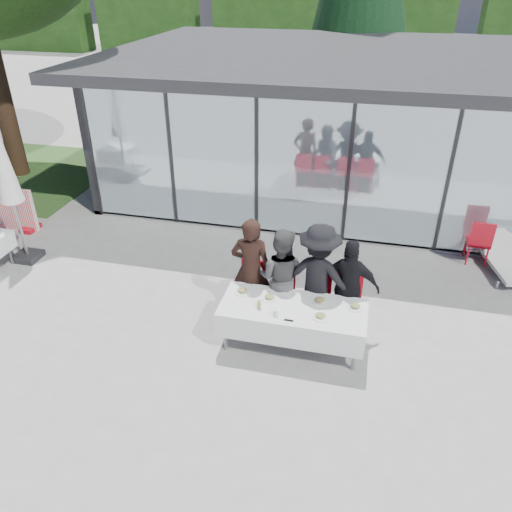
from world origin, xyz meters
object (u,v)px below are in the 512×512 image
at_px(diner_chair_a, 253,285).
at_px(plate_a, 242,291).
at_px(diner_c, 318,277).
at_px(diner_chair_c, 317,294).
at_px(diner_chair_d, 348,298).
at_px(plate_d, 355,306).
at_px(plate_c, 320,300).
at_px(plate_extra, 320,316).
at_px(juice_bottle, 259,304).
at_px(folded_eyeglasses, 289,320).
at_px(plate_b, 270,297).
at_px(spare_chair_b, 480,240).
at_px(diner_d, 349,286).
at_px(market_umbrella, 5,169).
at_px(diner_b, 281,276).
at_px(lounger, 505,259).
at_px(dining_table, 293,318).
at_px(diner_a, 251,269).

height_order(diner_chair_a, plate_a, diner_chair_a).
relative_size(diner_c, diner_chair_c, 1.91).
bearing_deg(diner_chair_d, plate_d, -76.52).
bearing_deg(plate_c, plate_extra, -81.20).
relative_size(diner_chair_a, diner_chair_d, 1.00).
height_order(plate_a, plate_d, same).
height_order(juice_bottle, folded_eyeglasses, juice_bottle).
distance_m(plate_c, plate_extra, 0.40).
distance_m(diner_chair_c, plate_d, 0.88).
relative_size(diner_c, plate_b, 7.35).
height_order(juice_bottle, spare_chair_b, spare_chair_b).
distance_m(plate_extra, juice_bottle, 0.95).
height_order(diner_chair_a, juice_bottle, diner_chair_a).
bearing_deg(diner_d, market_umbrella, -3.75).
bearing_deg(plate_extra, market_umbrella, 165.86).
relative_size(diner_b, folded_eyeglasses, 12.23).
relative_size(plate_b, market_umbrella, 0.08).
relative_size(plate_b, plate_d, 1.00).
relative_size(plate_b, juice_bottle, 1.92).
height_order(plate_d, plate_extra, same).
bearing_deg(lounger, diner_d, -138.63).
relative_size(diner_d, market_umbrella, 0.55).
relative_size(diner_chair_d, plate_extra, 3.84).
relative_size(diner_d, plate_d, 6.53).
distance_m(plate_extra, folded_eyeglasses, 0.48).
height_order(diner_d, diner_chair_d, diner_d).
xyz_separation_m(diner_chair_d, plate_b, (-1.20, -0.62, 0.24)).
xyz_separation_m(diner_b, market_umbrella, (-5.49, 0.76, 1.11)).
bearing_deg(plate_a, plate_b, -8.50).
xyz_separation_m(diner_c, plate_b, (-0.69, -0.52, -0.16)).
xyz_separation_m(dining_table, diner_d, (0.79, 0.65, 0.29)).
distance_m(plate_d, folded_eyeglasses, 1.09).
height_order(dining_table, plate_c, plate_c).
xyz_separation_m(diner_chair_a, juice_bottle, (0.33, -0.90, 0.28)).
height_order(diner_b, diner_chair_d, diner_b).
bearing_deg(diner_d, lounger, -135.84).
height_order(plate_d, lounger, plate_d).
bearing_deg(dining_table, diner_c, 66.24).
bearing_deg(juice_bottle, folded_eyeglasses, -22.38).
height_order(diner_a, plate_b, diner_a).
bearing_deg(plate_d, plate_a, 179.94).
distance_m(plate_a, juice_bottle, 0.51).
height_order(diner_a, diner_chair_d, diner_a).
distance_m(folded_eyeglasses, market_umbrella, 6.19).
relative_size(diner_b, diner_chair_d, 1.76).
distance_m(diner_c, folded_eyeglasses, 1.06).
bearing_deg(plate_c, spare_chair_b, 47.94).
relative_size(diner_c, spare_chair_b, 1.91).
xyz_separation_m(diner_b, plate_b, (-0.07, -0.52, -0.08)).
xyz_separation_m(diner_b, spare_chair_b, (3.53, 2.72, -0.32)).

